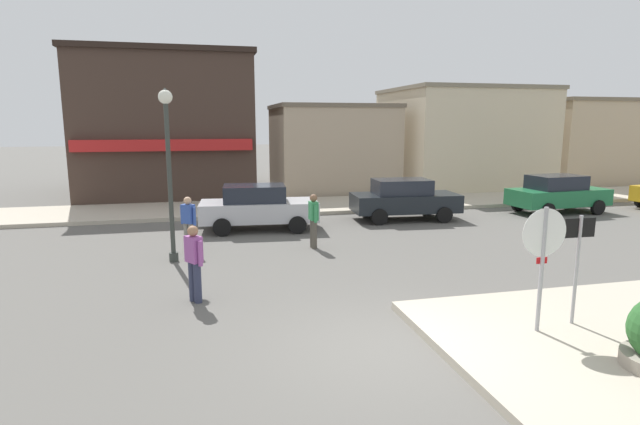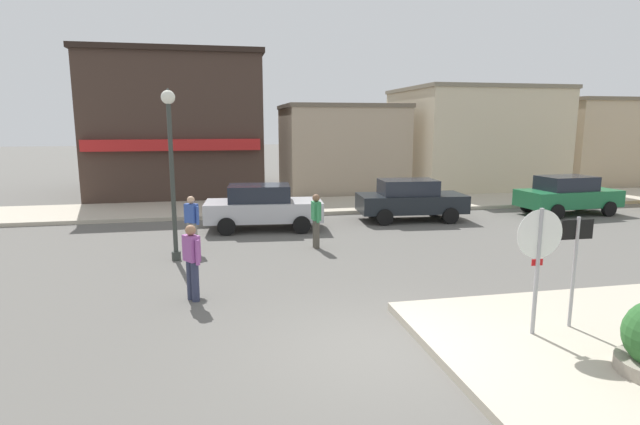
{
  "view_description": "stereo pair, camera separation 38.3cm",
  "coord_description": "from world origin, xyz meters",
  "px_view_note": "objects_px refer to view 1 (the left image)",
  "views": [
    {
      "loc": [
        -2.85,
        -7.18,
        3.66
      ],
      "look_at": [
        -0.08,
        4.5,
        1.5
      ],
      "focal_mm": 28.0,
      "sensor_mm": 36.0,
      "label": 1
    },
    {
      "loc": [
        -2.47,
        -7.26,
        3.66
      ],
      "look_at": [
        -0.08,
        4.5,
        1.5
      ],
      "focal_mm": 28.0,
      "sensor_mm": 36.0,
      "label": 2
    }
  ],
  "objects_px": {
    "parked_car_third": "(558,193)",
    "pedestrian_crossing_far": "(194,261)",
    "parked_car_nearest": "(258,207)",
    "parked_car_second": "(404,199)",
    "one_way_sign": "(577,259)",
    "stop_sign": "(543,253)",
    "pedestrian_kerb_side": "(313,219)",
    "lamp_post": "(168,150)",
    "pedestrian_crossing_near": "(189,223)"
  },
  "relations": [
    {
      "from": "stop_sign",
      "to": "parked_car_third",
      "type": "distance_m",
      "value": 13.63
    },
    {
      "from": "lamp_post",
      "to": "pedestrian_kerb_side",
      "type": "relative_size",
      "value": 2.82
    },
    {
      "from": "one_way_sign",
      "to": "pedestrian_crossing_near",
      "type": "xyz_separation_m",
      "value": [
        -6.73,
        7.26,
        -0.46
      ]
    },
    {
      "from": "parked_car_third",
      "to": "pedestrian_crossing_far",
      "type": "bearing_deg",
      "value": -153.25
    },
    {
      "from": "pedestrian_kerb_side",
      "to": "one_way_sign",
      "type": "bearing_deg",
      "value": -65.49
    },
    {
      "from": "one_way_sign",
      "to": "parked_car_third",
      "type": "relative_size",
      "value": 0.51
    },
    {
      "from": "one_way_sign",
      "to": "pedestrian_kerb_side",
      "type": "bearing_deg",
      "value": 114.51
    },
    {
      "from": "one_way_sign",
      "to": "stop_sign",
      "type": "bearing_deg",
      "value": -170.25
    },
    {
      "from": "pedestrian_crossing_near",
      "to": "pedestrian_crossing_far",
      "type": "bearing_deg",
      "value": -87.25
    },
    {
      "from": "parked_car_nearest",
      "to": "parked_car_second",
      "type": "distance_m",
      "value": 5.66
    },
    {
      "from": "pedestrian_crossing_near",
      "to": "pedestrian_kerb_side",
      "type": "bearing_deg",
      "value": -5.22
    },
    {
      "from": "stop_sign",
      "to": "pedestrian_crossing_far",
      "type": "bearing_deg",
      "value": 150.62
    },
    {
      "from": "pedestrian_crossing_far",
      "to": "lamp_post",
      "type": "bearing_deg",
      "value": 100.3
    },
    {
      "from": "parked_car_second",
      "to": "parked_car_nearest",
      "type": "bearing_deg",
      "value": -174.57
    },
    {
      "from": "stop_sign",
      "to": "pedestrian_kerb_side",
      "type": "distance_m",
      "value": 7.48
    },
    {
      "from": "one_way_sign",
      "to": "pedestrian_crossing_far",
      "type": "xyz_separation_m",
      "value": [
        -6.53,
        3.08,
        -0.46
      ]
    },
    {
      "from": "pedestrian_crossing_near",
      "to": "one_way_sign",
      "type": "bearing_deg",
      "value": -47.15
    },
    {
      "from": "parked_car_second",
      "to": "lamp_post",
      "type": "bearing_deg",
      "value": -154.02
    },
    {
      "from": "parked_car_third",
      "to": "lamp_post",
      "type": "bearing_deg",
      "value": -165.18
    },
    {
      "from": "parked_car_third",
      "to": "pedestrian_kerb_side",
      "type": "bearing_deg",
      "value": -162.83
    },
    {
      "from": "pedestrian_crossing_far",
      "to": "pedestrian_crossing_near",
      "type": "bearing_deg",
      "value": 92.75
    },
    {
      "from": "lamp_post",
      "to": "pedestrian_crossing_near",
      "type": "xyz_separation_m",
      "value": [
        0.4,
        0.89,
        -2.09
      ]
    },
    {
      "from": "stop_sign",
      "to": "one_way_sign",
      "type": "bearing_deg",
      "value": 9.75
    },
    {
      "from": "lamp_post",
      "to": "parked_car_third",
      "type": "relative_size",
      "value": 1.1
    },
    {
      "from": "pedestrian_crossing_far",
      "to": "parked_car_third",
      "type": "bearing_deg",
      "value": 26.75
    },
    {
      "from": "lamp_post",
      "to": "pedestrian_kerb_side",
      "type": "distance_m",
      "value": 4.52
    },
    {
      "from": "one_way_sign",
      "to": "pedestrian_kerb_side",
      "type": "relative_size",
      "value": 1.3
    },
    {
      "from": "pedestrian_crossing_far",
      "to": "pedestrian_kerb_side",
      "type": "height_order",
      "value": "same"
    },
    {
      "from": "parked_car_nearest",
      "to": "lamp_post",
      "type": "bearing_deg",
      "value": -127.19
    },
    {
      "from": "stop_sign",
      "to": "pedestrian_crossing_far",
      "type": "xyz_separation_m",
      "value": [
        -5.71,
        3.22,
        -0.65
      ]
    },
    {
      "from": "parked_car_nearest",
      "to": "pedestrian_crossing_far",
      "type": "bearing_deg",
      "value": -106.87
    },
    {
      "from": "parked_car_third",
      "to": "parked_car_second",
      "type": "bearing_deg",
      "value": 179.38
    },
    {
      "from": "lamp_post",
      "to": "parked_car_second",
      "type": "relative_size",
      "value": 1.1
    },
    {
      "from": "stop_sign",
      "to": "pedestrian_kerb_side",
      "type": "relative_size",
      "value": 1.43
    },
    {
      "from": "stop_sign",
      "to": "one_way_sign",
      "type": "relative_size",
      "value": 1.1
    },
    {
      "from": "one_way_sign",
      "to": "parked_car_second",
      "type": "xyz_separation_m",
      "value": [
        1.16,
        10.41,
        -0.52
      ]
    },
    {
      "from": "parked_car_second",
      "to": "parked_car_third",
      "type": "bearing_deg",
      "value": -0.62
    },
    {
      "from": "pedestrian_kerb_side",
      "to": "parked_car_second",
      "type": "bearing_deg",
      "value": 38.85
    },
    {
      "from": "parked_car_second",
      "to": "stop_sign",
      "type": "bearing_deg",
      "value": -100.62
    },
    {
      "from": "lamp_post",
      "to": "pedestrian_kerb_side",
      "type": "height_order",
      "value": "lamp_post"
    },
    {
      "from": "one_way_sign",
      "to": "parked_car_nearest",
      "type": "relative_size",
      "value": 0.51
    },
    {
      "from": "parked_car_second",
      "to": "pedestrian_kerb_side",
      "type": "bearing_deg",
      "value": -141.15
    },
    {
      "from": "lamp_post",
      "to": "parked_car_nearest",
      "type": "bearing_deg",
      "value": 52.81
    },
    {
      "from": "parked_car_nearest",
      "to": "parked_car_third",
      "type": "bearing_deg",
      "value": 2.15
    },
    {
      "from": "pedestrian_crossing_near",
      "to": "parked_car_second",
      "type": "bearing_deg",
      "value": 21.79
    },
    {
      "from": "parked_car_third",
      "to": "pedestrian_crossing_near",
      "type": "xyz_separation_m",
      "value": [
        -14.6,
        -3.08,
        0.06
      ]
    },
    {
      "from": "parked_car_second",
      "to": "pedestrian_crossing_far",
      "type": "xyz_separation_m",
      "value": [
        -7.69,
        -7.33,
        0.06
      ]
    },
    {
      "from": "parked_car_nearest",
      "to": "pedestrian_kerb_side",
      "type": "xyz_separation_m",
      "value": [
        1.31,
        -2.95,
        0.06
      ]
    },
    {
      "from": "parked_car_second",
      "to": "one_way_sign",
      "type": "bearing_deg",
      "value": -96.37
    },
    {
      "from": "pedestrian_crossing_near",
      "to": "pedestrian_kerb_side",
      "type": "height_order",
      "value": "same"
    }
  ]
}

